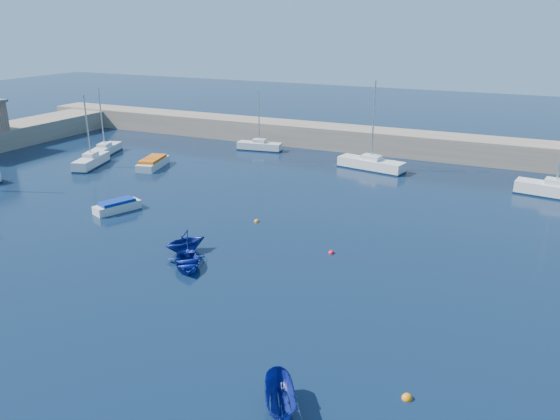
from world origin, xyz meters
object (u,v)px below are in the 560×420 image
at_px(dinghy_left, 185,241).
at_px(dinghy_center, 187,262).
at_px(sailboat_7, 555,190).
at_px(motorboat_1, 117,206).
at_px(sailboat_3, 91,161).
at_px(sailboat_5, 259,146).
at_px(motorboat_2, 153,163).
at_px(dinghy_right, 281,401).
at_px(sailboat_6, 371,164).
at_px(sailboat_4, 105,150).

bearing_deg(dinghy_left, dinghy_center, -20.75).
bearing_deg(sailboat_7, motorboat_1, 129.69).
bearing_deg(sailboat_3, motorboat_1, -56.71).
bearing_deg(sailboat_5, dinghy_left, -170.34).
distance_m(motorboat_2, dinghy_center, 26.17).
xyz_separation_m(dinghy_left, dinghy_right, (12.77, -11.89, -0.13)).
bearing_deg(dinghy_center, sailboat_7, 13.99).
distance_m(dinghy_center, dinghy_right, 14.92).
bearing_deg(sailboat_3, sailboat_7, -5.41).
height_order(sailboat_5, sailboat_7, sailboat_7).
bearing_deg(sailboat_3, dinghy_right, -54.56).
bearing_deg(dinghy_center, motorboat_2, 95.26).
xyz_separation_m(sailboat_7, motorboat_1, (-32.71, -19.60, -0.21)).
height_order(motorboat_1, motorboat_2, motorboat_2).
bearing_deg(sailboat_5, sailboat_6, -109.53).
height_order(sailboat_4, sailboat_6, sailboat_6).
distance_m(sailboat_5, sailboat_6, 15.04).
xyz_separation_m(motorboat_1, dinghy_right, (22.64, -16.49, 0.20)).
distance_m(sailboat_5, dinghy_center, 33.21).
bearing_deg(dinghy_center, sailboat_5, 72.27).
distance_m(dinghy_left, dinghy_right, 17.45).
relative_size(sailboat_7, dinghy_right, 2.66).
height_order(dinghy_center, dinghy_left, dinghy_left).
xyz_separation_m(sailboat_7, dinghy_right, (-10.07, -36.09, -0.01)).
bearing_deg(dinghy_right, sailboat_5, 88.44).
xyz_separation_m(sailboat_5, motorboat_1, (-0.48, -24.70, -0.10)).
xyz_separation_m(sailboat_5, sailboat_7, (32.23, -5.11, 0.10)).
xyz_separation_m(sailboat_6, dinghy_right, (7.42, -38.22, 0.03)).
height_order(sailboat_6, sailboat_7, sailboat_6).
bearing_deg(dinghy_right, motorboat_2, 104.76).
relative_size(motorboat_1, dinghy_left, 1.38).
bearing_deg(dinghy_center, sailboat_3, 107.77).
distance_m(motorboat_2, dinghy_left, 23.60).
bearing_deg(dinghy_right, sailboat_7, 44.57).
xyz_separation_m(sailboat_6, motorboat_2, (-21.38, -9.00, -0.12)).
distance_m(sailboat_4, dinghy_center, 34.07).
xyz_separation_m(sailboat_3, sailboat_4, (-2.53, 4.89, -0.07)).
bearing_deg(sailboat_6, sailboat_7, -86.14).
bearing_deg(motorboat_1, dinghy_center, -9.04).
xyz_separation_m(sailboat_5, dinghy_right, (22.16, -41.20, 0.10)).
xyz_separation_m(sailboat_3, motorboat_2, (6.17, 2.58, -0.11)).
distance_m(motorboat_1, dinghy_right, 28.01).
bearing_deg(dinghy_left, sailboat_3, 178.61).
bearing_deg(sailboat_4, sailboat_6, -3.88).
height_order(sailboat_4, dinghy_right, sailboat_4).
xyz_separation_m(motorboat_1, dinghy_left, (9.87, -4.60, 0.33)).
bearing_deg(motorboat_2, sailboat_5, 46.07).
relative_size(sailboat_5, dinghy_right, 2.16).
xyz_separation_m(sailboat_6, dinghy_left, (-5.35, -26.32, 0.15)).
height_order(dinghy_center, dinghy_right, dinghy_right).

